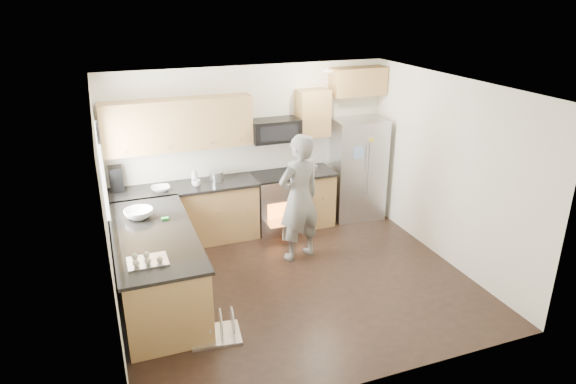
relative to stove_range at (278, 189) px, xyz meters
name	(u,v)px	position (x,y,z in m)	size (l,w,h in m)	color
ground	(296,282)	(-0.35, -1.69, -0.68)	(4.50, 4.50, 0.00)	black
room_shell	(293,163)	(-0.39, -1.68, 1.00)	(4.54, 4.04, 2.62)	white
back_cabinet_run	(219,178)	(-0.94, 0.06, 0.29)	(4.45, 0.64, 2.50)	#AD8245
peninsula	(157,266)	(-2.10, -1.44, -0.21)	(0.96, 2.36, 1.04)	#AD8245
stove_range	(278,189)	(0.00, 0.00, 0.00)	(0.76, 0.97, 1.79)	#B7B7BC
refrigerator	(357,169)	(1.42, 0.01, 0.17)	(0.89, 0.72, 1.69)	#B7B7BC
person	(299,198)	(-0.05, -1.04, 0.25)	(0.67, 0.44, 1.85)	gray
dish_rack	(215,330)	(-1.62, -2.45, -0.59)	(0.60, 0.50, 0.34)	#B7B7BC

